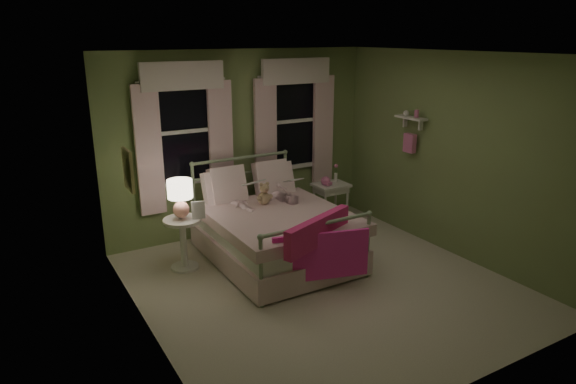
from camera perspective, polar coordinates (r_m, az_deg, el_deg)
room_shell at (r=5.61m, az=4.07°, el=1.70°), size 4.20×4.20×4.20m
bed at (r=6.56m, az=-1.55°, el=-4.36°), size 1.58×2.04×1.18m
pink_throw at (r=5.66m, az=3.50°, el=-5.53°), size 1.07×0.50×0.71m
child_left at (r=6.63m, az=-5.47°, el=0.65°), size 0.26×0.18×0.69m
child_right at (r=6.86m, az=-1.24°, el=1.64°), size 0.41×0.34×0.77m
book_left at (r=6.40m, az=-4.53°, el=0.49°), size 0.22×0.16×0.26m
book_right at (r=6.66m, az=-0.19°, el=0.84°), size 0.21×0.14×0.26m
teddy_bear at (r=6.64m, az=-2.67°, el=-0.37°), size 0.23×0.18×0.30m
nightstand_left at (r=6.42m, az=-11.59°, el=-4.88°), size 0.46×0.46×0.65m
table_lamp at (r=6.25m, az=-11.88°, el=-0.32°), size 0.30×0.30×0.47m
book_nightstand at (r=6.30m, az=-10.62°, el=-2.94°), size 0.22×0.26×0.02m
nightstand_right at (r=7.71m, az=4.78°, el=0.20°), size 0.50×0.40×0.64m
pink_toy at (r=7.60m, az=4.22°, el=1.22°), size 0.14×0.19×0.14m
bud_vase at (r=7.75m, az=5.34°, el=2.12°), size 0.06×0.06×0.28m
window_left at (r=6.95m, az=-11.40°, el=7.14°), size 1.34×0.13×1.96m
window_right at (r=7.66m, az=0.77°, el=8.39°), size 1.34×0.13×1.96m
wall_shelf at (r=7.27m, az=13.44°, el=6.65°), size 0.15×0.50×0.60m
framed_picture at (r=5.33m, az=-17.31°, el=2.35°), size 0.03×0.32×0.42m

